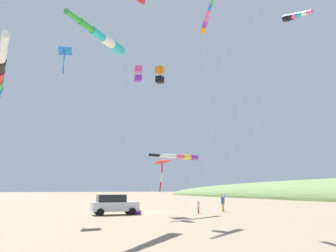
# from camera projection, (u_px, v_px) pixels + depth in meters

# --- Properties ---
(ground_plane) EXTENTS (600.00, 600.00, 0.00)m
(ground_plane) POSITION_uv_depth(u_px,v_px,m) (148.00, 212.00, 34.72)
(ground_plane) COLOR gray
(parked_car) EXTENTS (4.35, 2.17, 1.85)m
(parked_car) POSITION_uv_depth(u_px,v_px,m) (114.00, 204.00, 31.23)
(parked_car) COLOR silver
(parked_car) RESTS_ON ground_plane
(cooler_box) EXTENTS (0.62, 0.42, 0.42)m
(cooler_box) POSITION_uv_depth(u_px,v_px,m) (138.00, 212.00, 31.83)
(cooler_box) COLOR purple
(cooler_box) RESTS_ON ground_plane
(person_adult_flyer) EXTENTS (0.68, 0.66, 1.89)m
(person_adult_flyer) POSITION_uv_depth(u_px,v_px,m) (223.00, 202.00, 35.85)
(person_adult_flyer) COLOR gold
(person_adult_flyer) RESTS_ON ground_plane
(person_child_green_jacket) EXTENTS (0.43, 0.45, 1.25)m
(person_child_green_jacket) POSITION_uv_depth(u_px,v_px,m) (198.00, 206.00, 33.04)
(person_child_green_jacket) COLOR #B72833
(person_child_green_jacket) RESTS_ON ground_plane
(kite_delta_checkered_midright) EXTENTS (2.16, 5.93, 5.17)m
(kite_delta_checkered_midright) POSITION_uv_depth(u_px,v_px,m) (162.00, 162.00, 30.72)
(kite_delta_checkered_midright) COLOR red
(kite_delta_checkered_midright) RESTS_ON ground_plane
(kite_delta_purple_drifting) EXTENTS (10.54, 1.77, 14.77)m
(kite_delta_purple_drifting) POSITION_uv_depth(u_px,v_px,m) (65.00, 52.00, 29.60)
(kite_delta_purple_drifting) COLOR blue
(kite_delta_purple_drifting) RESTS_ON ground_plane
(kite_windsock_rainbow_low_near) EXTENTS (8.17, 14.15, 14.24)m
(kite_windsock_rainbow_low_near) POSITION_uv_depth(u_px,v_px,m) (206.00, 21.00, 23.36)
(kite_windsock_rainbow_low_near) COLOR orange
(kite_windsock_rainbow_low_near) RESTS_ON ground_plane
(kite_windsock_striped_overhead) EXTENTS (8.07, 12.19, 13.86)m
(kite_windsock_striped_overhead) POSITION_uv_depth(u_px,v_px,m) (105.00, 39.00, 24.63)
(kite_windsock_striped_overhead) COLOR #1EB7C6
(kite_windsock_striped_overhead) RESTS_ON ground_plane
(kite_box_yellow_midlevel) EXTENTS (7.48, 5.11, 11.98)m
(kite_box_yellow_midlevel) POSITION_uv_depth(u_px,v_px,m) (160.00, 75.00, 26.54)
(kite_box_yellow_midlevel) COLOR orange
(kite_box_yellow_midlevel) RESTS_ON ground_plane
(kite_box_black_fish_shape) EXTENTS (8.77, 1.41, 14.85)m
(kite_box_black_fish_shape) POSITION_uv_depth(u_px,v_px,m) (138.00, 74.00, 34.30)
(kite_box_black_fish_shape) COLOR #EF4C93
(kite_box_black_fish_shape) RESTS_ON ground_plane
(kite_windsock_blue_topmost) EXTENTS (6.50, 7.03, 5.75)m
(kite_windsock_blue_topmost) POSITION_uv_depth(u_px,v_px,m) (181.00, 157.00, 31.47)
(kite_windsock_blue_topmost) COLOR purple
(kite_windsock_blue_topmost) RESTS_ON ground_plane
(kite_windsock_orange_high_right) EXTENTS (1.36, 14.87, 18.63)m
(kite_windsock_orange_high_right) POSITION_uv_depth(u_px,v_px,m) (294.00, 16.00, 30.49)
(kite_windsock_orange_high_right) COLOR black
(kite_windsock_orange_high_right) RESTS_ON ground_plane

